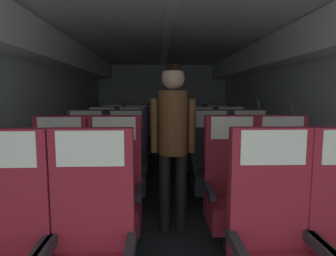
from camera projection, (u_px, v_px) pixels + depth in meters
The scene contains 21 objects.
ground at pixel (167, 191), 4.06m from camera, with size 3.64×7.97×0.02m, color #23282D.
fuselage_shell at pixel (167, 77), 4.13m from camera, with size 3.52×7.62×2.16m.
seat_a_left_aisle at pixel (90, 254), 1.58m from camera, with size 0.50×0.46×1.16m.
seat_a_right_window at pixel (275, 251), 1.61m from camera, with size 0.50×0.46×1.16m.
seat_b_left_window at pixel (59, 195), 2.49m from camera, with size 0.50×0.46×1.16m.
seat_b_left_aisle at pixel (114, 194), 2.52m from camera, with size 0.50×0.46×1.16m.
seat_b_right_aisle at pixel (284, 192), 2.56m from camera, with size 0.50×0.46×1.16m.
seat_b_right_window at pixel (233, 193), 2.56m from camera, with size 0.50×0.46×1.16m.
seat_c_left_window at pixel (86, 168), 3.42m from camera, with size 0.50×0.46×1.16m.
seat_c_left_aisle at pixel (126, 167), 3.44m from camera, with size 0.50×0.46×1.16m.
seat_c_right_aisle at pixel (250, 166), 3.50m from camera, with size 0.50×0.46×1.16m.
seat_c_right_window at pixel (212, 167), 3.46m from camera, with size 0.50×0.46×1.16m.
seat_d_left_window at pixel (102, 152), 4.36m from camera, with size 0.50×0.46×1.16m.
seat_d_left_aisle at pixel (132, 152), 4.37m from camera, with size 0.50×0.46×1.16m.
seat_d_right_aisle at pixel (231, 151), 4.44m from camera, with size 0.50×0.46×1.16m.
seat_d_right_window at pixel (201, 151), 4.39m from camera, with size 0.50×0.46×1.16m.
seat_e_left_window at pixel (112, 142), 5.28m from camera, with size 0.50×0.46×1.16m.
seat_e_left_aisle at pixel (136, 142), 5.30m from camera, with size 0.50×0.46×1.16m.
seat_e_right_aisle at pixel (218, 141), 5.36m from camera, with size 0.50×0.46×1.16m.
seat_e_right_window at pixel (193, 141), 5.34m from camera, with size 0.50×0.46×1.16m.
flight_attendant at pixel (173, 129), 2.76m from camera, with size 0.43×0.28×1.64m.
Camera 1 is at (-0.14, -0.14, 1.35)m, focal length 30.93 mm.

